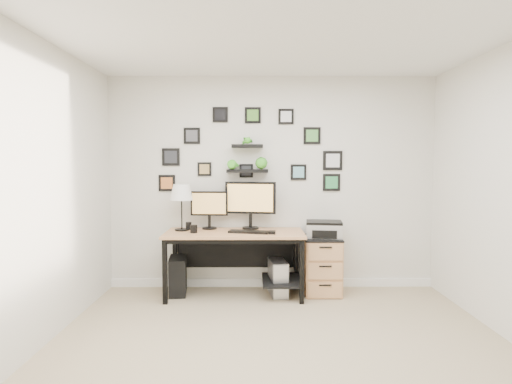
{
  "coord_description": "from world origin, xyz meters",
  "views": [
    {
      "loc": [
        -0.22,
        -3.28,
        1.56
      ],
      "look_at": [
        -0.2,
        1.83,
        1.2
      ],
      "focal_mm": 30.0,
      "sensor_mm": 36.0,
      "label": 1
    }
  ],
  "objects_px": {
    "file_cabinet": "(322,265)",
    "monitor_left": "(209,207)",
    "desk": "(238,242)",
    "pc_tower_black": "(178,275)",
    "printer": "(324,229)",
    "table_lamp": "(181,193)",
    "mug": "(194,229)",
    "monitor_right": "(250,201)",
    "pc_tower_grey": "(278,278)"
  },
  "relations": [
    {
      "from": "desk",
      "to": "monitor_right",
      "type": "xyz_separation_m",
      "value": [
        0.15,
        0.18,
        0.46
      ]
    },
    {
      "from": "pc_tower_black",
      "to": "printer",
      "type": "bearing_deg",
      "value": -6.33
    },
    {
      "from": "pc_tower_black",
      "to": "mug",
      "type": "bearing_deg",
      "value": -40.7
    },
    {
      "from": "monitor_left",
      "to": "pc_tower_grey",
      "type": "xyz_separation_m",
      "value": [
        0.82,
        -0.19,
        -0.81
      ]
    },
    {
      "from": "pc_tower_grey",
      "to": "table_lamp",
      "type": "bearing_deg",
      "value": 175.47
    },
    {
      "from": "desk",
      "to": "monitor_right",
      "type": "distance_m",
      "value": 0.52
    },
    {
      "from": "file_cabinet",
      "to": "mug",
      "type": "bearing_deg",
      "value": -173.96
    },
    {
      "from": "monitor_left",
      "to": "file_cabinet",
      "type": "xyz_separation_m",
      "value": [
        1.34,
        -0.12,
        -0.68
      ]
    },
    {
      "from": "desk",
      "to": "pc_tower_grey",
      "type": "height_order",
      "value": "desk"
    },
    {
      "from": "table_lamp",
      "to": "mug",
      "type": "height_order",
      "value": "table_lamp"
    },
    {
      "from": "desk",
      "to": "pc_tower_grey",
      "type": "bearing_deg",
      "value": -1.65
    },
    {
      "from": "monitor_left",
      "to": "monitor_right",
      "type": "distance_m",
      "value": 0.5
    },
    {
      "from": "monitor_right",
      "to": "file_cabinet",
      "type": "relative_size",
      "value": 0.91
    },
    {
      "from": "file_cabinet",
      "to": "pc_tower_grey",
      "type": "bearing_deg",
      "value": -172.19
    },
    {
      "from": "monitor_right",
      "to": "table_lamp",
      "type": "height_order",
      "value": "monitor_right"
    },
    {
      "from": "desk",
      "to": "monitor_right",
      "type": "height_order",
      "value": "monitor_right"
    },
    {
      "from": "desk",
      "to": "pc_tower_black",
      "type": "height_order",
      "value": "desk"
    },
    {
      "from": "mug",
      "to": "pc_tower_black",
      "type": "xyz_separation_m",
      "value": [
        -0.21,
        0.14,
        -0.58
      ]
    },
    {
      "from": "monitor_right",
      "to": "table_lamp",
      "type": "bearing_deg",
      "value": -172.49
    },
    {
      "from": "pc_tower_grey",
      "to": "desk",
      "type": "bearing_deg",
      "value": 178.35
    },
    {
      "from": "file_cabinet",
      "to": "monitor_left",
      "type": "bearing_deg",
      "value": 174.92
    },
    {
      "from": "monitor_right",
      "to": "printer",
      "type": "height_order",
      "value": "monitor_right"
    },
    {
      "from": "mug",
      "to": "printer",
      "type": "height_order",
      "value": "printer"
    },
    {
      "from": "table_lamp",
      "to": "mug",
      "type": "bearing_deg",
      "value": -46.73
    },
    {
      "from": "pc_tower_grey",
      "to": "file_cabinet",
      "type": "bearing_deg",
      "value": 7.81
    },
    {
      "from": "monitor_left",
      "to": "table_lamp",
      "type": "height_order",
      "value": "table_lamp"
    },
    {
      "from": "monitor_right",
      "to": "pc_tower_black",
      "type": "xyz_separation_m",
      "value": [
        -0.86,
        -0.14,
        -0.87
      ]
    },
    {
      "from": "monitor_right",
      "to": "mug",
      "type": "bearing_deg",
      "value": -156.31
    },
    {
      "from": "monitor_left",
      "to": "pc_tower_grey",
      "type": "height_order",
      "value": "monitor_left"
    },
    {
      "from": "monitor_left",
      "to": "table_lamp",
      "type": "bearing_deg",
      "value": -162.16
    },
    {
      "from": "monitor_left",
      "to": "desk",
      "type": "bearing_deg",
      "value": -26.94
    },
    {
      "from": "monitor_left",
      "to": "printer",
      "type": "distance_m",
      "value": 1.4
    },
    {
      "from": "desk",
      "to": "mug",
      "type": "bearing_deg",
      "value": -168.68
    },
    {
      "from": "pc_tower_grey",
      "to": "printer",
      "type": "distance_m",
      "value": 0.79
    },
    {
      "from": "desk",
      "to": "file_cabinet",
      "type": "distance_m",
      "value": 1.04
    },
    {
      "from": "table_lamp",
      "to": "pc_tower_black",
      "type": "bearing_deg",
      "value": -146.68
    },
    {
      "from": "desk",
      "to": "mug",
      "type": "height_order",
      "value": "mug"
    },
    {
      "from": "monitor_right",
      "to": "mug",
      "type": "relative_size",
      "value": 6.7
    },
    {
      "from": "monitor_right",
      "to": "pc_tower_grey",
      "type": "distance_m",
      "value": 0.96
    },
    {
      "from": "table_lamp",
      "to": "file_cabinet",
      "type": "relative_size",
      "value": 0.82
    },
    {
      "from": "monitor_left",
      "to": "pc_tower_black",
      "type": "xyz_separation_m",
      "value": [
        -0.36,
        -0.13,
        -0.8
      ]
    },
    {
      "from": "desk",
      "to": "table_lamp",
      "type": "distance_m",
      "value": 0.87
    },
    {
      "from": "monitor_left",
      "to": "mug",
      "type": "relative_size",
      "value": 5.01
    },
    {
      "from": "pc_tower_grey",
      "to": "file_cabinet",
      "type": "relative_size",
      "value": 0.64
    },
    {
      "from": "desk",
      "to": "monitor_left",
      "type": "height_order",
      "value": "monitor_left"
    },
    {
      "from": "monitor_left",
      "to": "monitor_right",
      "type": "bearing_deg",
      "value": 0.66
    },
    {
      "from": "table_lamp",
      "to": "pc_tower_black",
      "type": "height_order",
      "value": "table_lamp"
    },
    {
      "from": "mug",
      "to": "pc_tower_grey",
      "type": "height_order",
      "value": "mug"
    },
    {
      "from": "pc_tower_black",
      "to": "table_lamp",
      "type": "bearing_deg",
      "value": 26.45
    },
    {
      "from": "monitor_left",
      "to": "monitor_right",
      "type": "xyz_separation_m",
      "value": [
        0.5,
        0.01,
        0.07
      ]
    }
  ]
}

